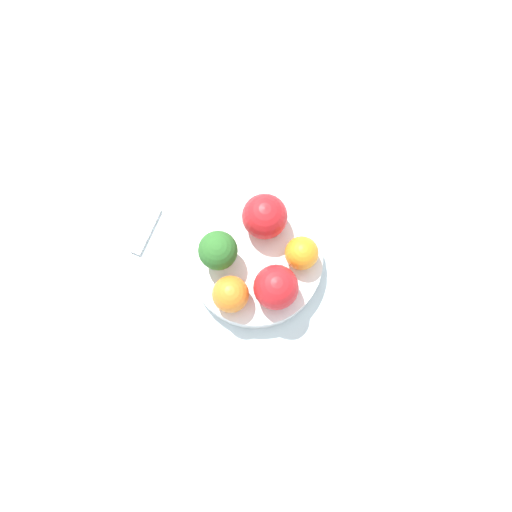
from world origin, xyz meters
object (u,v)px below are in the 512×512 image
spoon (147,231)px  apple_green (265,216)px  broccoli (219,248)px  bowl (256,261)px  orange_front (231,294)px  apple_red (277,287)px  orange_back (302,250)px

spoon → apple_green: bearing=-0.2°
broccoli → spoon: (-0.11, 0.05, -0.07)m
bowl → spoon: 0.17m
bowl → spoon: size_ratio=2.49×
broccoli → orange_front: 0.06m
bowl → apple_red: bearing=-60.9°
orange_back → broccoli: bearing=180.0°
bowl → orange_back: orange_back is taller
orange_back → spoon: 0.24m
orange_back → spoon: (-0.23, 0.05, -0.05)m
broccoli → apple_green: 0.08m
apple_green → orange_back: (0.05, -0.05, -0.01)m
orange_back → orange_front: bearing=-147.7°
bowl → orange_back: bearing=3.9°
broccoli → orange_back: size_ratio=1.40×
bowl → apple_green: (0.01, 0.05, 0.05)m
apple_green → spoon: apple_green is taller
apple_green → orange_front: bearing=-113.4°
apple_green → orange_front: (-0.05, -0.11, -0.01)m
broccoli → spoon: 0.14m
spoon → bowl: bearing=-17.4°
bowl → orange_front: size_ratio=3.83×
apple_red → orange_back: (0.04, 0.05, -0.01)m
orange_front → spoon: 0.18m
apple_green → spoon: 0.19m
broccoli → orange_back: (0.11, -0.00, -0.01)m
broccoli → apple_red: size_ratio=1.08×
bowl → spoon: bearing=162.6°
apple_red → orange_back: bearing=55.8°
apple_green → spoon: (-0.18, 0.00, -0.06)m
orange_front → spoon: bearing=140.3°
apple_green → spoon: bearing=179.8°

